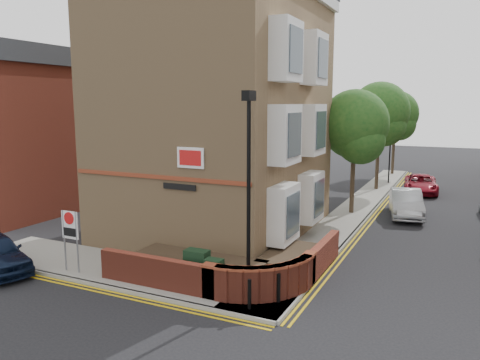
% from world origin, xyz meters
% --- Properties ---
extents(ground, '(120.00, 120.00, 0.00)m').
position_xyz_m(ground, '(0.00, 0.00, 0.00)').
color(ground, black).
rests_on(ground, ground).
extents(pavement_corner, '(13.00, 3.00, 0.12)m').
position_xyz_m(pavement_corner, '(-3.50, 1.50, 0.06)').
color(pavement_corner, gray).
rests_on(pavement_corner, ground).
extents(pavement_main, '(2.00, 32.00, 0.12)m').
position_xyz_m(pavement_main, '(2.00, 16.00, 0.06)').
color(pavement_main, gray).
rests_on(pavement_main, ground).
extents(kerb_side, '(13.00, 0.15, 0.12)m').
position_xyz_m(kerb_side, '(-3.50, 0.00, 0.06)').
color(kerb_side, gray).
rests_on(kerb_side, ground).
extents(kerb_main_near, '(0.15, 32.00, 0.12)m').
position_xyz_m(kerb_main_near, '(3.00, 16.00, 0.06)').
color(kerb_main_near, gray).
rests_on(kerb_main_near, ground).
extents(yellow_lines_side, '(13.00, 0.28, 0.01)m').
position_xyz_m(yellow_lines_side, '(-3.50, -0.25, 0.01)').
color(yellow_lines_side, gold).
rests_on(yellow_lines_side, ground).
extents(yellow_lines_main, '(0.28, 32.00, 0.01)m').
position_xyz_m(yellow_lines_main, '(3.25, 16.00, 0.01)').
color(yellow_lines_main, gold).
rests_on(yellow_lines_main, ground).
extents(corner_building, '(8.95, 10.40, 13.60)m').
position_xyz_m(corner_building, '(-2.84, 8.00, 6.23)').
color(corner_building, tan).
rests_on(corner_building, ground).
extents(garden_wall, '(6.80, 6.00, 1.20)m').
position_xyz_m(garden_wall, '(0.00, 2.50, 0.00)').
color(garden_wall, maroon).
rests_on(garden_wall, ground).
extents(lamppost, '(0.25, 0.50, 6.30)m').
position_xyz_m(lamppost, '(1.60, 1.20, 3.34)').
color(lamppost, black).
rests_on(lamppost, pavement_corner).
extents(utility_cabinet_large, '(0.80, 0.45, 1.20)m').
position_xyz_m(utility_cabinet_large, '(-0.30, 1.30, 0.72)').
color(utility_cabinet_large, black).
rests_on(utility_cabinet_large, pavement_corner).
extents(utility_cabinet_small, '(0.55, 0.40, 1.10)m').
position_xyz_m(utility_cabinet_small, '(0.50, 1.00, 0.67)').
color(utility_cabinet_small, black).
rests_on(utility_cabinet_small, pavement_corner).
extents(bollard_near, '(0.11, 0.11, 0.90)m').
position_xyz_m(bollard_near, '(2.00, 0.40, 0.57)').
color(bollard_near, black).
rests_on(bollard_near, pavement_corner).
extents(bollard_far, '(0.11, 0.11, 0.90)m').
position_xyz_m(bollard_far, '(2.60, 1.20, 0.57)').
color(bollard_far, black).
rests_on(bollard_far, pavement_corner).
extents(zone_sign, '(0.72, 0.07, 2.20)m').
position_xyz_m(zone_sign, '(-5.00, 0.50, 1.64)').
color(zone_sign, slate).
rests_on(zone_sign, pavement_corner).
extents(side_building, '(6.40, 10.40, 9.00)m').
position_xyz_m(side_building, '(-15.00, 8.00, 4.55)').
color(side_building, maroon).
rests_on(side_building, ground).
extents(tree_near, '(3.64, 3.65, 6.70)m').
position_xyz_m(tree_near, '(2.00, 14.05, 4.70)').
color(tree_near, '#382B1E').
rests_on(tree_near, pavement_main).
extents(tree_mid, '(4.03, 4.03, 7.42)m').
position_xyz_m(tree_mid, '(2.00, 22.05, 5.20)').
color(tree_mid, '#382B1E').
rests_on(tree_mid, pavement_main).
extents(tree_far, '(3.81, 3.81, 7.00)m').
position_xyz_m(tree_far, '(2.00, 30.05, 4.91)').
color(tree_far, '#382B1E').
rests_on(tree_far, pavement_main).
extents(traffic_light_assembly, '(0.20, 0.16, 4.20)m').
position_xyz_m(traffic_light_assembly, '(2.40, 25.00, 2.78)').
color(traffic_light_assembly, black).
rests_on(traffic_light_assembly, pavement_main).
extents(silver_car_near, '(2.36, 4.63, 1.46)m').
position_xyz_m(silver_car_near, '(4.75, 14.81, 0.73)').
color(silver_car_near, '#A9ADB1').
rests_on(silver_car_near, ground).
extents(red_car_main, '(2.60, 4.73, 1.26)m').
position_xyz_m(red_car_main, '(4.90, 22.34, 0.63)').
color(red_car_main, maroon).
rests_on(red_car_main, ground).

